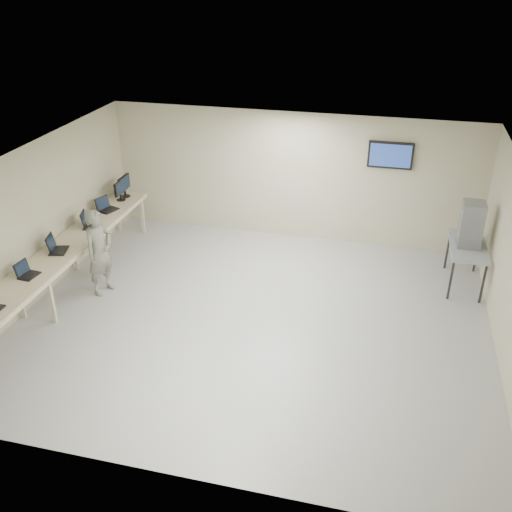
# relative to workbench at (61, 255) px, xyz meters

# --- Properties ---
(room) EXTENTS (8.01, 7.01, 2.81)m
(room) POSITION_rel_workbench_xyz_m (3.62, 0.06, 0.58)
(room) COLOR #B2B2B2
(room) RESTS_ON ground
(workbench) EXTENTS (0.76, 6.00, 0.90)m
(workbench) POSITION_rel_workbench_xyz_m (0.00, 0.00, 0.00)
(workbench) COLOR #C4BB86
(workbench) RESTS_ON ground
(laptop_1) EXTENTS (0.30, 0.35, 0.26)m
(laptop_1) POSITION_rel_workbench_xyz_m (-0.07, -0.94, 0.14)
(laptop_1) COLOR black
(laptop_1) RESTS_ON workbench
(laptop_2) EXTENTS (0.41, 0.44, 0.30)m
(laptop_2) POSITION_rel_workbench_xyz_m (-0.08, -0.02, 0.15)
(laptop_2) COLOR black
(laptop_2) RESTS_ON workbench
(laptop_3) EXTENTS (0.41, 0.44, 0.30)m
(laptop_3) POSITION_rel_workbench_xyz_m (-0.03, 1.10, 0.15)
(laptop_3) COLOR black
(laptop_3) RESTS_ON workbench
(laptop_4) EXTENTS (0.41, 0.44, 0.29)m
(laptop_4) POSITION_rel_workbench_xyz_m (-0.06, 1.90, 0.15)
(laptop_4) COLOR black
(laptop_4) RESTS_ON workbench
(monitor_near) EXTENTS (0.20, 0.44, 0.44)m
(monitor_near) POSITION_rel_workbench_xyz_m (-0.01, 2.50, 0.34)
(monitor_near) COLOR black
(monitor_near) RESTS_ON workbench
(monitor_far) EXTENTS (0.21, 0.48, 0.47)m
(monitor_far) POSITION_rel_workbench_xyz_m (-0.01, 2.71, 0.36)
(monitor_far) COLOR black
(monitor_far) RESTS_ON workbench
(soldier) EXTENTS (0.55, 0.69, 1.66)m
(soldier) POSITION_rel_workbench_xyz_m (0.63, 0.25, 0.00)
(soldier) COLOR #616354
(soldier) RESTS_ON ground
(side_table) EXTENTS (0.66, 1.41, 0.84)m
(side_table) POSITION_rel_workbench_xyz_m (7.19, 2.13, -0.06)
(side_table) COLOR gray
(side_table) RESTS_ON ground
(storage_bins) EXTENTS (0.40, 0.45, 0.85)m
(storage_bins) POSITION_rel_workbench_xyz_m (7.17, 2.13, 0.44)
(storage_bins) COLOR gray
(storage_bins) RESTS_ON side_table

